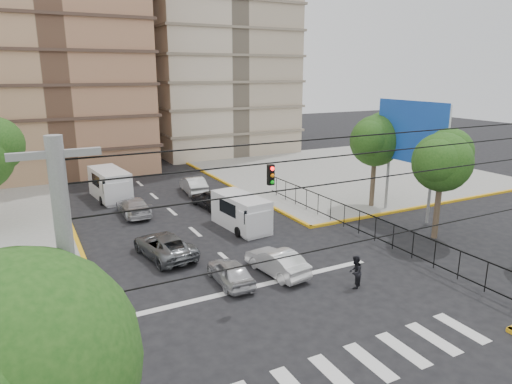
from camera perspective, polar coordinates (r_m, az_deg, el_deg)
ground at (r=21.78m, az=1.72°, el=-12.90°), size 160.00×160.00×0.00m
sidewalk_ne at (r=48.20m, az=10.94°, el=2.48°), size 26.00×26.00×0.15m
crosswalk_stripes at (r=17.56m, az=11.97°, el=-20.72°), size 12.00×2.40×0.01m
stop_line at (r=22.71m, az=0.21°, el=-11.65°), size 13.00×0.40×0.01m
park_fence at (r=29.95m, az=12.67°, el=-5.34°), size 0.10×22.50×1.66m
billboard at (r=33.30m, az=18.85°, el=6.89°), size 0.36×6.20×8.10m
tree_park_a at (r=29.81m, az=22.35°, el=3.80°), size 4.41×3.60×6.83m
tree_park_c at (r=35.27m, az=14.82°, el=6.50°), size 4.65×3.80×7.25m
traffic_light_nw at (r=25.63m, az=-22.70°, el=-2.25°), size 0.28×0.22×4.40m
traffic_light_hanging at (r=18.04m, az=5.01°, el=1.22°), size 18.00×9.12×0.92m
utility_pole_sw at (r=9.47m, az=-21.11°, el=-20.69°), size 1.40×0.28×9.00m
van_right_lane at (r=30.14m, az=-1.69°, el=-2.69°), size 2.39×5.07×2.21m
van_left_lane at (r=38.92m, az=-17.71°, el=0.79°), size 2.68×5.59×2.43m
car_silver_front_left at (r=22.78m, az=-3.25°, el=-9.92°), size 1.53×3.60×1.22m
car_white_front_right at (r=23.76m, az=2.62°, el=-8.70°), size 1.92×4.14×1.31m
car_grey_mid_left at (r=26.32m, az=-11.41°, el=-6.56°), size 2.92×5.10×1.34m
car_silver_rear_left at (r=34.30m, az=-15.06°, el=-1.75°), size 1.87×4.55×1.32m
car_darkgrey_mid_right at (r=35.14m, az=-5.62°, el=-0.83°), size 2.21×4.33×1.41m
car_white_rear_right at (r=39.54m, az=-7.83°, el=0.89°), size 1.91×4.48×1.44m
pedestrian_crosswalk at (r=22.73m, az=12.30°, el=-9.73°), size 1.00×0.96×1.63m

